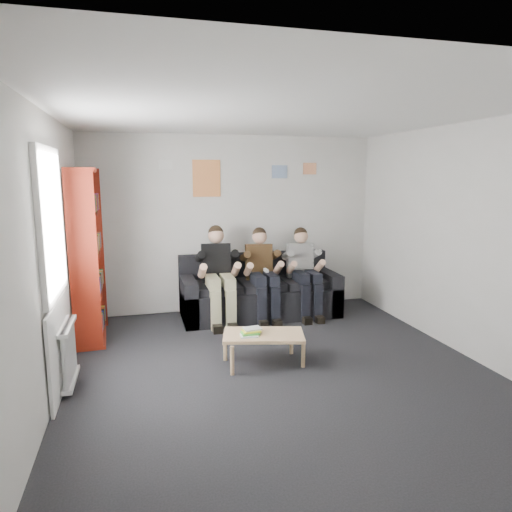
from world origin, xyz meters
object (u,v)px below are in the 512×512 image
at_px(coffee_table, 264,337).
at_px(person_middle, 262,274).
at_px(sofa, 259,294).
at_px(person_left, 219,275).
at_px(person_right, 304,272).
at_px(bookshelf, 88,255).

distance_m(coffee_table, person_middle, 1.70).
xyz_separation_m(sofa, coffee_table, (-0.43, -1.81, -0.01)).
relative_size(person_left, person_right, 1.05).
xyz_separation_m(sofa, person_left, (-0.65, -0.21, 0.37)).
relative_size(sofa, person_left, 1.68).
xyz_separation_m(coffee_table, person_middle, (0.43, 1.61, 0.36)).
distance_m(coffee_table, person_right, 1.97).
xyz_separation_m(sofa, person_middle, (0.00, -0.21, 0.35)).
bearing_deg(person_left, coffee_table, -77.05).
bearing_deg(person_middle, bookshelf, -166.46).
relative_size(coffee_table, person_left, 0.64).
distance_m(bookshelf, coffee_table, 2.50).
height_order(bookshelf, coffee_table, bookshelf).
bearing_deg(person_right, bookshelf, -168.92).
bearing_deg(person_middle, sofa, 97.94).
relative_size(sofa, person_middle, 1.74).
height_order(person_left, person_middle, person_left).
distance_m(bookshelf, person_left, 1.77).
height_order(sofa, person_right, person_right).
bearing_deg(person_right, coffee_table, -117.17).
relative_size(sofa, bookshelf, 1.07).
height_order(person_middle, person_right, person_middle).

